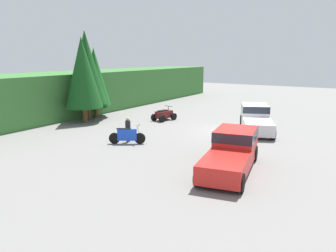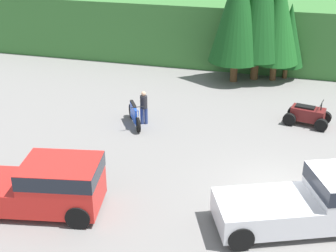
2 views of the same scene
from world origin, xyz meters
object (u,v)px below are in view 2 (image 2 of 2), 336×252
(pickup_truck_second, at_px, (323,199))
(dirt_bike, at_px, (134,115))
(pickup_truck_red, at_px, (35,185))
(quad_atv, at_px, (308,115))
(rider_person, at_px, (144,106))

(pickup_truck_second, relative_size, dirt_bike, 2.90)
(pickup_truck_second, height_order, dirt_bike, pickup_truck_second)
(pickup_truck_red, xyz_separation_m, dirt_bike, (0.87, 7.21, -0.44))
(pickup_truck_second, distance_m, dirt_bike, 9.87)
(pickup_truck_second, distance_m, quad_atv, 7.79)
(pickup_truck_red, xyz_separation_m, pickup_truck_second, (9.01, 1.66, 0.00))
(rider_person, bearing_deg, dirt_bike, -75.13)
(rider_person, bearing_deg, pickup_truck_red, -25.99)
(pickup_truck_red, relative_size, quad_atv, 2.58)
(dirt_bike, bearing_deg, quad_atv, 75.08)
(quad_atv, bearing_deg, pickup_truck_second, -75.34)
(dirt_bike, height_order, quad_atv, dirt_bike)
(pickup_truck_second, bearing_deg, pickup_truck_red, 167.61)
(pickup_truck_second, height_order, rider_person, pickup_truck_second)
(quad_atv, xyz_separation_m, rider_person, (-7.30, -1.98, 0.41))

